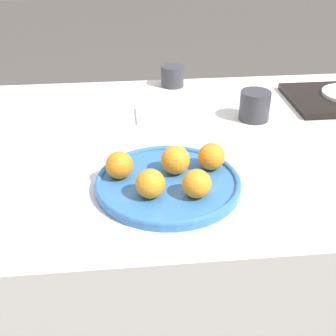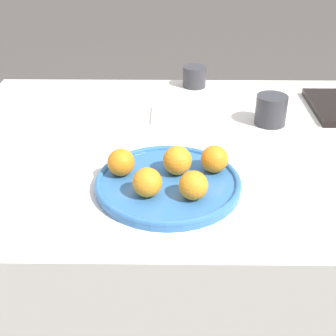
% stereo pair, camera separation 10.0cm
% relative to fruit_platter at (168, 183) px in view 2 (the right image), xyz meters
% --- Properties ---
extents(ground_plane, '(12.00, 12.00, 0.00)m').
position_rel_fruit_platter_xyz_m(ground_plane, '(0.14, 0.22, -0.75)').
color(ground_plane, '#4C4742').
extents(table, '(1.44, 0.94, 0.74)m').
position_rel_fruit_platter_xyz_m(table, '(0.14, 0.22, -0.38)').
color(table, silver).
rests_on(table, ground_plane).
extents(fruit_platter, '(0.32, 0.32, 0.02)m').
position_rel_fruit_platter_xyz_m(fruit_platter, '(0.00, 0.00, 0.00)').
color(fruit_platter, '#336BAD').
rests_on(fruit_platter, table).
extents(orange_0, '(0.07, 0.07, 0.07)m').
position_rel_fruit_platter_xyz_m(orange_0, '(0.02, 0.04, 0.04)').
color(orange_0, orange).
rests_on(orange_0, fruit_platter).
extents(orange_1, '(0.06, 0.06, 0.06)m').
position_rel_fruit_platter_xyz_m(orange_1, '(-0.04, -0.05, 0.04)').
color(orange_1, orange).
rests_on(orange_1, fruit_platter).
extents(orange_2, '(0.06, 0.06, 0.06)m').
position_rel_fruit_platter_xyz_m(orange_2, '(0.10, 0.05, 0.04)').
color(orange_2, orange).
rests_on(orange_2, fruit_platter).
extents(orange_3, '(0.06, 0.06, 0.06)m').
position_rel_fruit_platter_xyz_m(orange_3, '(0.05, -0.06, 0.03)').
color(orange_3, orange).
rests_on(orange_3, fruit_platter).
extents(orange_4, '(0.06, 0.06, 0.06)m').
position_rel_fruit_platter_xyz_m(orange_4, '(-0.10, 0.03, 0.03)').
color(orange_4, orange).
rests_on(orange_4, fruit_platter).
extents(cup_0, '(0.08, 0.08, 0.07)m').
position_rel_fruit_platter_xyz_m(cup_0, '(0.08, 0.63, 0.02)').
color(cup_0, '#333338').
rests_on(cup_0, table).
extents(cup_1, '(0.09, 0.09, 0.08)m').
position_rel_fruit_platter_xyz_m(cup_1, '(0.28, 0.34, 0.03)').
color(cup_1, '#333338').
rests_on(cup_1, table).
extents(napkin, '(0.11, 0.12, 0.01)m').
position_rel_fruit_platter_xyz_m(napkin, '(0.00, 0.39, -0.01)').
color(napkin, silver).
rests_on(napkin, table).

